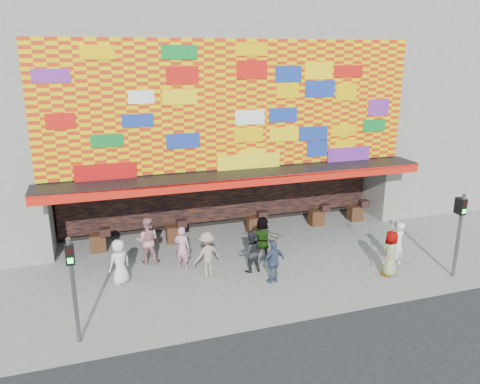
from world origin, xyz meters
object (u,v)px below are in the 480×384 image
at_px(signal_left, 73,279).
at_px(ped_e, 274,262).
at_px(ped_d, 207,254).
at_px(ped_i, 147,240).
at_px(ped_f, 262,238).
at_px(ped_h, 398,244).
at_px(ped_a, 120,262).
at_px(ped_b, 182,248).
at_px(signal_right, 460,226).
at_px(ped_c, 251,252).
at_px(parasol, 394,216).
at_px(ped_g, 391,253).

relative_size(signal_left, ped_e, 2.00).
bearing_deg(ped_d, ped_i, -61.94).
xyz_separation_m(signal_left, ped_f, (6.58, 3.45, -1.03)).
bearing_deg(ped_h, ped_a, -32.53).
height_order(ped_f, ped_h, ped_h).
bearing_deg(ped_b, signal_right, -167.63).
height_order(signal_left, ped_i, signal_left).
bearing_deg(ped_a, ped_i, -159.43).
height_order(signal_right, ped_i, signal_right).
xyz_separation_m(ped_c, ped_f, (0.78, 0.87, 0.08)).
xyz_separation_m(ped_i, parasol, (7.89, -3.64, 1.31)).
distance_m(signal_right, ped_a, 11.54).
relative_size(ped_f, ped_i, 0.94).
height_order(ped_e, ped_i, ped_i).
distance_m(ped_a, ped_c, 4.49).
bearing_deg(signal_left, ped_f, 27.64).
distance_m(ped_c, ped_f, 1.17).
xyz_separation_m(signal_right, ped_i, (-9.96, 4.44, -0.98)).
bearing_deg(ped_g, ped_h, -174.71).
xyz_separation_m(signal_left, ped_e, (6.26, 1.54, -1.11)).
bearing_deg(ped_g, ped_c, -55.01).
bearing_deg(ped_c, ped_i, -32.10).
xyz_separation_m(signal_left, ped_i, (2.44, 4.44, -0.98)).
height_order(ped_c, ped_g, ped_g).
bearing_deg(ped_f, signal_right, -178.68).
bearing_deg(ped_b, parasol, -167.90).
bearing_deg(ped_e, parasol, 155.02).
height_order(ped_a, ped_d, ped_d).
relative_size(signal_left, signal_right, 1.00).
xyz_separation_m(ped_g, ped_i, (-7.89, 3.64, 0.07)).
xyz_separation_m(ped_d, ped_g, (6.08, -1.91, 0.00)).
relative_size(ped_b, parasol, 0.82).
bearing_deg(parasol, ped_b, 157.86).
xyz_separation_m(signal_left, ped_d, (4.25, 2.70, -1.05)).
xyz_separation_m(ped_a, ped_e, (4.92, -1.55, -0.03)).
xyz_separation_m(ped_f, ped_i, (-4.14, 0.99, 0.05)).
xyz_separation_m(ped_h, parasol, (-0.70, -0.56, 1.35)).
relative_size(ped_g, parasol, 0.84).
bearing_deg(ped_d, ped_a, -25.82).
bearing_deg(ped_e, ped_f, -114.20).
bearing_deg(ped_c, ped_h, 163.80).
distance_m(ped_e, parasol, 4.38).
xyz_separation_m(signal_right, ped_d, (-8.15, 2.70, -1.05)).
xyz_separation_m(ped_c, ped_h, (5.23, -1.22, 0.08)).
bearing_deg(ped_f, ped_c, 80.18).
bearing_deg(ped_i, ped_a, 65.28).
bearing_deg(ped_d, ped_c, 157.08).
bearing_deg(ped_d, ped_g, 144.41).
relative_size(ped_c, ped_e, 1.00).
height_order(signal_left, signal_right, same).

